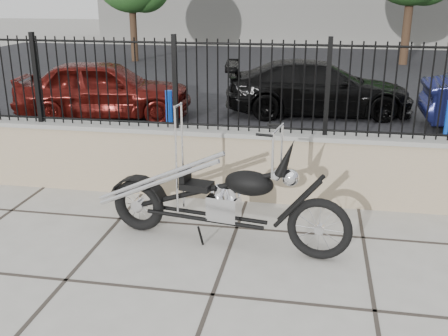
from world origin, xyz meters
TOP-DOWN VIEW (x-y plane):
  - ground_plane at (0.00, 0.00)m, footprint 90.00×90.00m
  - parking_lot at (0.00, 12.50)m, footprint 30.00×30.00m
  - retaining_wall at (0.00, 2.50)m, footprint 14.00×0.36m
  - iron_fence at (0.00, 2.50)m, footprint 14.00×0.08m
  - chopper_motorcycle at (-0.14, 1.08)m, footprint 2.73×0.91m
  - car_red at (-3.80, 6.70)m, footprint 4.05×2.19m
  - car_black at (0.89, 7.88)m, footprint 4.42×2.22m
  - bollard_a at (-1.74, 4.71)m, footprint 0.16×0.16m
  - bollard_b at (2.92, 4.19)m, footprint 0.18×0.18m

SIDE VIEW (x-z plane):
  - ground_plane at x=0.00m, z-range 0.00..0.00m
  - parking_lot at x=0.00m, z-range 0.00..0.00m
  - retaining_wall at x=0.00m, z-range 0.00..0.96m
  - bollard_a at x=-1.74m, z-range 0.00..1.05m
  - bollard_b at x=2.92m, z-range 0.00..1.14m
  - car_black at x=0.89m, z-range 0.00..1.23m
  - car_red at x=-3.80m, z-range 0.00..1.31m
  - chopper_motorcycle at x=-0.14m, z-range 0.00..1.61m
  - iron_fence at x=0.00m, z-range 0.96..2.16m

